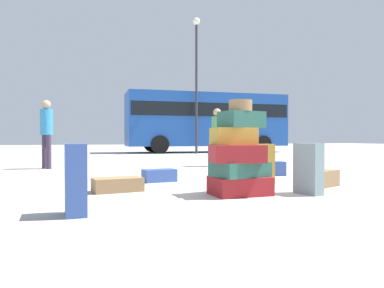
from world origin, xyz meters
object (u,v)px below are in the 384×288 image
at_px(suitcase_tower, 239,156).
at_px(parked_bus, 206,119).
at_px(suitcase_brown_upright_blue, 319,178).
at_px(suitcase_tan_left_side, 266,163).
at_px(person_passerby_in_red, 46,128).
at_px(suitcase_navy_foreground_far, 270,168).
at_px(suitcase_navy_white_trunk, 76,180).
at_px(suitcase_slate_right_side, 308,169).
at_px(person_bearded_onlooker, 217,132).
at_px(suitcase_navy_foreground_near, 159,176).
at_px(suitcase_brown_behind_tower, 117,185).
at_px(lamp_post, 196,66).

height_order(suitcase_tower, parked_bus, parked_bus).
xyz_separation_m(suitcase_brown_upright_blue, suitcase_tan_left_side, (-0.53, 0.70, 0.20)).
height_order(person_passerby_in_red, parked_bus, parked_bus).
height_order(suitcase_navy_foreground_far, suitcase_navy_white_trunk, suitcase_navy_white_trunk).
bearing_deg(suitcase_slate_right_side, suitcase_tower, 153.41).
height_order(suitcase_brown_upright_blue, person_bearded_onlooker, person_bearded_onlooker).
distance_m(suitcase_navy_foreground_near, suitcase_brown_behind_tower, 1.25).
relative_size(suitcase_navy_foreground_far, lamp_post, 0.09).
height_order(suitcase_tan_left_side, person_passerby_in_red, person_passerby_in_red).
xyz_separation_m(suitcase_brown_behind_tower, person_bearded_onlooker, (3.24, 3.76, 0.83)).
bearing_deg(suitcase_brown_upright_blue, lamp_post, 56.20).
height_order(suitcase_brown_upright_blue, suitcase_navy_white_trunk, suitcase_navy_white_trunk).
bearing_deg(person_passerby_in_red, suitcase_brown_upright_blue, 10.30).
relative_size(suitcase_navy_foreground_near, person_passerby_in_red, 0.33).
xyz_separation_m(suitcase_brown_upright_blue, person_bearded_onlooker, (0.17, 4.30, 0.80)).
bearing_deg(parked_bus, suitcase_navy_white_trunk, -112.38).
xyz_separation_m(suitcase_navy_foreground_near, suitcase_tan_left_side, (1.68, -0.75, 0.22)).
xyz_separation_m(suitcase_brown_behind_tower, suitcase_tan_left_side, (2.54, 0.16, 0.23)).
relative_size(suitcase_tan_left_side, person_bearded_onlooker, 0.42).
xyz_separation_m(suitcase_navy_foreground_far, suitcase_navy_foreground_near, (-2.39, -0.26, -0.03)).
bearing_deg(person_bearded_onlooker, suitcase_navy_white_trunk, -8.45).
bearing_deg(person_bearded_onlooker, parked_bus, -172.70).
bearing_deg(person_passerby_in_red, suitcase_navy_foreground_near, -0.85).
distance_m(suitcase_tower, suitcase_brown_upright_blue, 1.67).
bearing_deg(parked_bus, lamp_post, -121.72).
height_order(suitcase_navy_foreground_far, person_passerby_in_red, person_passerby_in_red).
xyz_separation_m(suitcase_navy_foreground_far, parked_bus, (3.53, 11.95, 1.69)).
relative_size(suitcase_tower, person_bearded_onlooker, 0.81).
xyz_separation_m(person_bearded_onlooker, parked_bus, (3.54, 9.35, 0.90)).
bearing_deg(person_passerby_in_red, suitcase_slate_right_side, 2.39).
relative_size(suitcase_slate_right_side, suitcase_navy_white_trunk, 0.98).
height_order(suitcase_navy_foreground_far, lamp_post, lamp_post).
bearing_deg(suitcase_brown_upright_blue, suitcase_navy_foreground_far, 62.03).
relative_size(suitcase_tan_left_side, parked_bus, 0.07).
bearing_deg(suitcase_brown_upright_blue, person_bearded_onlooker, 65.78).
bearing_deg(suitcase_brown_behind_tower, suitcase_slate_right_side, -31.32).
bearing_deg(suitcase_navy_foreground_far, suitcase_tower, -114.09).
relative_size(person_bearded_onlooker, parked_bus, 0.18).
relative_size(suitcase_brown_upright_blue, lamp_post, 0.09).
xyz_separation_m(person_bearded_onlooker, lamp_post, (2.35, 7.73, 3.39)).
bearing_deg(suitcase_brown_behind_tower, suitcase_navy_white_trunk, -119.00).
xyz_separation_m(suitcase_navy_foreground_near, suitcase_navy_white_trunk, (-1.48, -2.37, 0.24)).
distance_m(suitcase_navy_foreground_near, suitcase_tan_left_side, 1.86).
bearing_deg(suitcase_navy_foreground_near, suitcase_tan_left_side, -30.22).
bearing_deg(person_bearded_onlooker, suitcase_navy_foreground_far, 28.25).
bearing_deg(suitcase_navy_white_trunk, suitcase_slate_right_side, 5.78).
distance_m(suitcase_tower, suitcase_navy_white_trunk, 2.19).
xyz_separation_m(person_passerby_in_red, lamp_post, (6.66, 7.01, 3.30)).
bearing_deg(person_bearded_onlooker, person_passerby_in_red, -71.50).
bearing_deg(suitcase_slate_right_side, person_passerby_in_red, 111.70).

